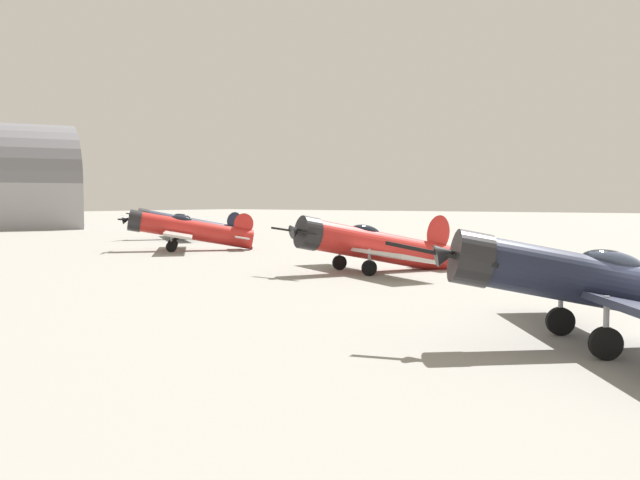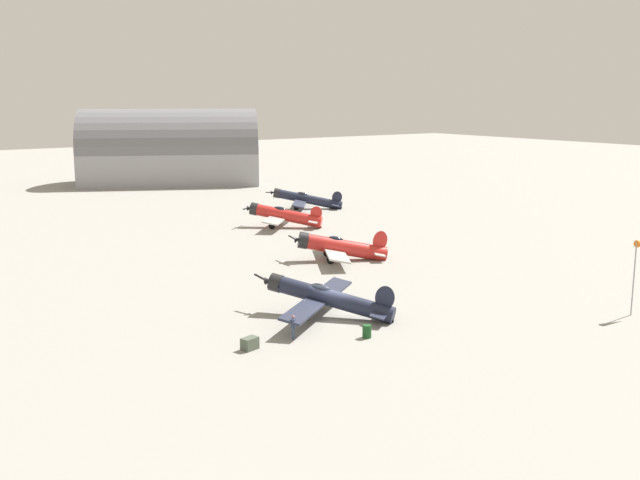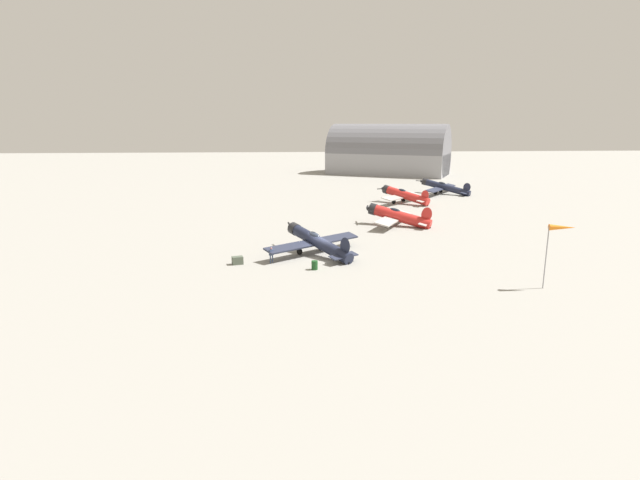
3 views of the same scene
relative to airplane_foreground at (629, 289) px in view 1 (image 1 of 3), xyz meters
name	(u,v)px [view 1 (image 1 of 3)]	position (x,y,z in m)	size (l,w,h in m)	color
airplane_foreground	(629,289)	(0.00, 0.00, 0.00)	(11.14, 10.47, 3.16)	#1E2338
airplane_mid_apron	(372,246)	(12.63, 15.49, -0.12)	(9.07, 10.81, 3.39)	red
airplane_far_line	(187,230)	(18.32, 35.35, 0.07)	(9.24, 9.24, 3.14)	red
airplane_outer_stand	(187,224)	(29.55, 47.01, -0.07)	(10.44, 11.81, 3.30)	#1E2338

